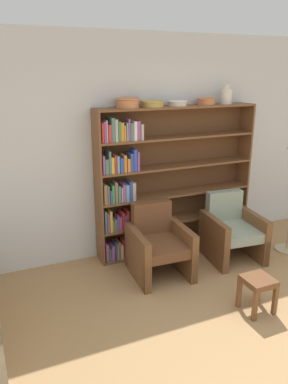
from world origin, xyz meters
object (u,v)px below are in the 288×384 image
at_px(bookshelf, 161,180).
at_px(footstool, 258,285).
at_px(bowl_cream, 128,102).
at_px(vase_tall, 226,96).
at_px(bowl_terracotta, 206,101).
at_px(armchair_cushioned, 232,230).
at_px(bowl_olive, 178,103).
at_px(armchair_leather, 158,245).
at_px(bowl_copper, 153,103).

distance_m(bookshelf, footstool, 1.79).
relative_size(bowl_cream, vase_tall, 1.18).
xyz_separation_m(bowl_terracotta, armchair_cushioned, (0.12, -0.55, -1.58)).
distance_m(bookshelf, bowl_olive, 0.99).
bearing_deg(armchair_leather, armchair_cushioned, -177.25).
bearing_deg(armchair_leather, bookshelf, -115.01).
height_order(bowl_copper, bowl_olive, bowl_copper).
distance_m(bowl_copper, footstool, 2.35).
relative_size(bowl_terracotta, footstool, 0.65).
relative_size(bowl_cream, bowl_terracotta, 1.18).
bearing_deg(armchair_cushioned, bookshelf, -31.68).
distance_m(bowl_cream, armchair_leather, 1.69).
relative_size(vase_tall, armchair_cushioned, 0.29).
distance_m(bookshelf, bowl_terracotta, 1.16).
height_order(bowl_terracotta, vase_tall, vase_tall).
xyz_separation_m(bowl_copper, armchair_cushioned, (0.87, -0.55, -1.57)).
distance_m(bookshelf, bowl_copper, 0.98).
bearing_deg(armchair_cushioned, bowl_copper, -26.40).
xyz_separation_m(bookshelf, bowl_copper, (-0.13, -0.02, 0.97)).
distance_m(bowl_terracotta, armchair_cushioned, 1.67).
xyz_separation_m(bookshelf, bowl_cream, (-0.45, -0.02, 0.99)).
xyz_separation_m(bowl_olive, armchair_leather, (-0.51, -0.55, -1.56)).
relative_size(bookshelf, footstool, 5.79).
bearing_deg(bookshelf, footstool, -80.30).
height_order(bowl_terracotta, armchair_leather, bowl_terracotta).
xyz_separation_m(bowl_copper, bowl_terracotta, (0.75, 0.00, 0.01)).
xyz_separation_m(bookshelf, armchair_leather, (-0.30, -0.57, -0.60)).
height_order(bookshelf, bowl_olive, bowl_olive).
xyz_separation_m(bowl_cream, footstool, (0.73, -1.62, -1.67)).
xyz_separation_m(bookshelf, armchair_cushioned, (0.74, -0.57, -0.60)).
bearing_deg(bowl_cream, footstool, -65.76).
relative_size(bowl_cream, armchair_leather, 0.35).
bearing_deg(bowl_cream, vase_tall, -0.00).
height_order(bowl_cream, footstool, bowl_cream).
xyz_separation_m(bowl_copper, vase_tall, (1.05, 0.00, 0.06)).
bearing_deg(bowl_terracotta, bookshelf, 178.40).
bearing_deg(armchair_cushioned, armchair_leather, 5.93).
bearing_deg(bookshelf, vase_tall, -1.08).
bearing_deg(bowl_olive, armchair_leather, -132.80).
bearing_deg(footstool, bowl_olive, 92.44).
xyz_separation_m(bowl_cream, armchair_cushioned, (1.18, -0.55, -1.59)).
bearing_deg(bookshelf, bowl_copper, -172.61).
bearing_deg(footstool, bowl_terracotta, 78.22).
xyz_separation_m(bowl_cream, bowl_copper, (0.32, -0.00, -0.02)).
relative_size(bowl_olive, vase_tall, 0.98).
relative_size(bookshelf, armchair_cushioned, 2.60).
height_order(vase_tall, armchair_leather, vase_tall).
distance_m(bookshelf, armchair_leather, 0.88).
relative_size(bowl_terracotta, armchair_cushioned, 0.29).
relative_size(bowl_copper, bowl_terracotta, 1.19).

